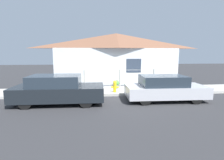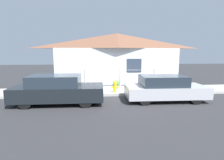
{
  "view_description": "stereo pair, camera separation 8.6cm",
  "coord_description": "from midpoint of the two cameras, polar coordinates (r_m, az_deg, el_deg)",
  "views": [
    {
      "loc": [
        -1.8,
        -9.7,
        2.43
      ],
      "look_at": [
        -0.73,
        0.3,
        0.9
      ],
      "focal_mm": 28.0,
      "sensor_mm": 36.0,
      "label": 1
    },
    {
      "loc": [
        -1.72,
        -9.71,
        2.43
      ],
      "look_at": [
        -0.73,
        0.3,
        0.9
      ],
      "focal_mm": 28.0,
      "sensor_mm": 36.0,
      "label": 2
    }
  ],
  "objects": [
    {
      "name": "ground_plane",
      "position": [
        10.16,
        4.05,
        -5.21
      ],
      "size": [
        60.0,
        60.0,
        0.0
      ],
      "primitive_type": "plane",
      "color": "#2D2D30"
    },
    {
      "name": "sidewalk",
      "position": [
        11.18,
        3.08,
        -3.52
      ],
      "size": [
        24.0,
        2.16,
        0.15
      ],
      "color": "#B2AFA8",
      "rests_on": "ground_plane"
    },
    {
      "name": "house",
      "position": [
        13.68,
        1.31,
        11.72
      ],
      "size": [
        9.56,
        2.23,
        3.96
      ],
      "color": "silver",
      "rests_on": "ground_plane"
    },
    {
      "name": "fence",
      "position": [
        11.96,
        2.4,
        0.88
      ],
      "size": [
        4.9,
        0.1,
        1.21
      ],
      "color": "#999993",
      "rests_on": "sidewalk"
    },
    {
      "name": "car_left",
      "position": [
        8.89,
        -17.4,
        -3.0
      ],
      "size": [
        4.31,
        1.9,
        1.4
      ],
      "rotation": [
        0.0,
        0.0,
        -0.02
      ],
      "color": "black",
      "rests_on": "ground_plane"
    },
    {
      "name": "car_right",
      "position": [
        9.45,
        16.55,
        -2.56
      ],
      "size": [
        4.12,
        1.87,
        1.31
      ],
      "rotation": [
        0.0,
        0.0,
        -0.03
      ],
      "color": "#B7B7BC",
      "rests_on": "ground_plane"
    },
    {
      "name": "fire_hydrant",
      "position": [
        10.34,
        0.68,
        -2.01
      ],
      "size": [
        0.46,
        0.21,
        0.7
      ],
      "color": "yellow",
      "rests_on": "sidewalk"
    },
    {
      "name": "potted_plant_near_hydrant",
      "position": [
        11.51,
        1.25,
        -1.36
      ],
      "size": [
        0.36,
        0.36,
        0.54
      ],
      "color": "slate",
      "rests_on": "sidewalk"
    }
  ]
}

